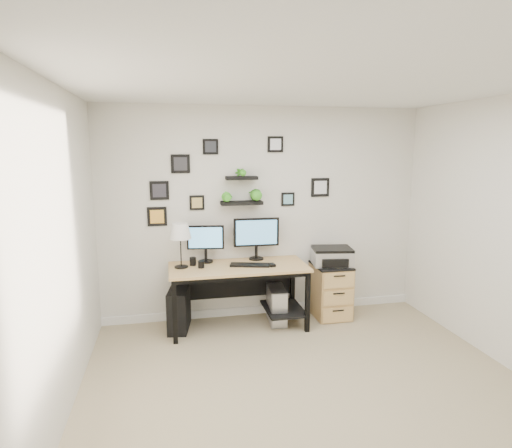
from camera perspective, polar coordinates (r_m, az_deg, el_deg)
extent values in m
plane|color=tan|center=(3.94, 8.02, -22.26)|extent=(4.00, 4.00, 0.00)
plane|color=white|center=(3.37, 9.18, 18.46)|extent=(4.00, 4.00, 0.00)
plane|color=silver|center=(5.31, 1.10, 1.43)|extent=(4.00, 0.00, 4.00)
plane|color=silver|center=(3.33, -25.93, -4.93)|extent=(0.00, 4.00, 4.00)
cube|color=white|center=(5.62, 1.09, -11.28)|extent=(4.00, 0.03, 0.10)
cube|color=tan|center=(5.00, -2.35, -5.75)|extent=(1.60, 0.70, 0.03)
cube|color=black|center=(5.01, -2.35, -6.19)|extent=(1.54, 0.64, 0.05)
cube|color=black|center=(5.40, -2.91, -7.61)|extent=(1.44, 0.02, 0.41)
cube|color=black|center=(5.29, 3.69, -11.19)|extent=(0.45, 0.63, 0.03)
cube|color=black|center=(4.78, -10.80, -11.46)|extent=(0.05, 0.05, 0.72)
cube|color=black|center=(5.34, -10.92, -9.11)|extent=(0.05, 0.05, 0.72)
cube|color=black|center=(5.02, 6.88, -10.28)|extent=(0.05, 0.05, 0.72)
cube|color=black|center=(5.56, 4.89, -8.19)|extent=(0.05, 0.05, 0.72)
cylinder|color=black|center=(5.18, -6.68, -4.96)|extent=(0.20, 0.20, 0.02)
cylinder|color=black|center=(5.16, -6.69, -4.15)|extent=(0.04, 0.04, 0.15)
cube|color=black|center=(5.11, -6.75, -1.78)|extent=(0.44, 0.09, 0.29)
cube|color=#59A5D8|center=(5.09, -6.76, -1.82)|extent=(0.39, 0.06, 0.25)
cylinder|color=black|center=(5.27, 0.04, -4.63)|extent=(0.18, 0.18, 0.02)
cylinder|color=black|center=(5.25, 0.04, -3.79)|extent=(0.04, 0.04, 0.16)
cube|color=black|center=(5.19, 0.05, -1.09)|extent=(0.56, 0.05, 0.35)
cube|color=#59A5D8|center=(5.17, 0.09, -1.14)|extent=(0.50, 0.02, 0.30)
cube|color=black|center=(4.99, -0.81, -5.48)|extent=(0.48, 0.26, 0.02)
cube|color=black|center=(4.98, 2.14, -5.48)|extent=(0.07, 0.11, 0.03)
cylinder|color=black|center=(5.00, -9.93, -5.64)|extent=(0.15, 0.15, 0.01)
cylinder|color=black|center=(4.94, -10.01, -3.02)|extent=(0.01, 0.01, 0.46)
cone|color=white|center=(4.90, -10.07, -0.93)|extent=(0.25, 0.25, 0.17)
cylinder|color=black|center=(4.94, -7.32, -5.36)|extent=(0.07, 0.07, 0.08)
cylinder|color=black|center=(5.05, -8.41, -4.95)|extent=(0.08, 0.08, 0.10)
cube|color=black|center=(5.18, -10.22, -11.08)|extent=(0.30, 0.52, 0.49)
cube|color=gray|center=(5.30, 2.77, -10.72)|extent=(0.23, 0.45, 0.43)
cube|color=silver|center=(5.11, 3.20, -11.58)|extent=(0.17, 0.02, 0.40)
cube|color=tan|center=(5.53, 9.89, -8.79)|extent=(0.42, 0.50, 0.65)
cube|color=black|center=(5.43, 10.00, -5.44)|extent=(0.43, 0.51, 0.02)
cube|color=tan|center=(5.38, 10.84, -11.83)|extent=(0.39, 0.02, 0.18)
cylinder|color=black|center=(5.34, 10.92, -11.28)|extent=(0.14, 0.02, 0.02)
cube|color=tan|center=(5.30, 10.92, -9.66)|extent=(0.39, 0.02, 0.18)
cylinder|color=black|center=(5.27, 11.00, -9.09)|extent=(0.14, 0.02, 0.02)
cube|color=tan|center=(5.23, 11.00, -7.42)|extent=(0.39, 0.02, 0.18)
cylinder|color=black|center=(5.20, 11.09, -6.83)|extent=(0.14, 0.02, 0.02)
cube|color=silver|center=(5.40, 10.08, -4.39)|extent=(0.52, 0.43, 0.18)
cube|color=black|center=(5.38, 10.12, -3.28)|extent=(0.52, 0.43, 0.03)
cube|color=black|center=(5.23, 10.54, -5.20)|extent=(0.32, 0.07, 0.11)
cube|color=black|center=(5.14, -1.93, 2.83)|extent=(0.50, 0.18, 0.04)
cube|color=black|center=(5.10, -1.94, 6.16)|extent=(0.38, 0.15, 0.04)
imported|color=green|center=(5.10, -3.83, 4.50)|extent=(0.15, 0.12, 0.27)
imported|color=green|center=(5.16, -0.08, 4.59)|extent=(0.15, 0.15, 0.27)
imported|color=green|center=(5.10, -1.95, 7.81)|extent=(0.13, 0.09, 0.25)
cube|color=black|center=(5.47, 8.56, 4.85)|extent=(0.23, 0.02, 0.23)
cube|color=silver|center=(5.46, 8.60, 4.84)|extent=(0.16, 0.00, 0.16)
cube|color=black|center=(5.13, -12.76, 4.38)|extent=(0.22, 0.02, 0.22)
cube|color=#2B2932|center=(5.12, -12.76, 4.37)|extent=(0.15, 0.00, 0.15)
cube|color=black|center=(5.16, -7.88, 2.83)|extent=(0.18, 0.02, 0.18)
cube|color=tan|center=(5.15, -7.87, 2.82)|extent=(0.12, 0.00, 0.12)
cube|color=black|center=(5.13, -6.09, 10.21)|extent=(0.18, 0.02, 0.18)
cube|color=#282B31|center=(5.12, -6.07, 10.21)|extent=(0.13, 0.00, 0.13)
cube|color=black|center=(5.17, -13.05, 0.98)|extent=(0.23, 0.02, 0.23)
cube|color=gold|center=(5.16, -13.05, 0.96)|extent=(0.16, 0.00, 0.16)
cube|color=black|center=(5.35, 4.27, 3.32)|extent=(0.17, 0.02, 0.17)
cube|color=#6BA8BB|center=(5.34, 4.31, 3.31)|extent=(0.12, 0.00, 0.12)
cube|color=black|center=(5.11, -10.04, 7.90)|extent=(0.22, 0.02, 0.22)
cube|color=#2E2D31|center=(5.10, -10.04, 7.90)|extent=(0.15, 0.00, 0.15)
cube|color=black|center=(5.27, 2.60, 10.57)|extent=(0.19, 0.02, 0.19)
cube|color=white|center=(5.26, 2.63, 10.57)|extent=(0.13, 0.00, 0.13)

